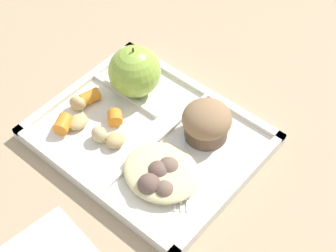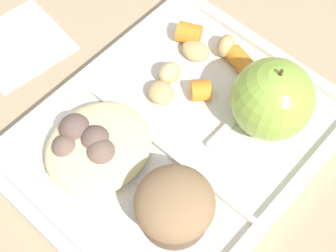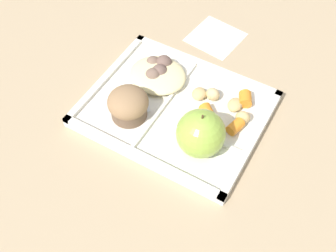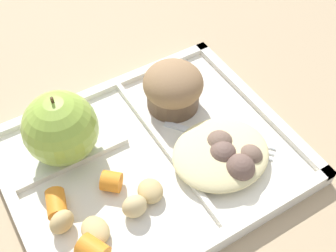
{
  "view_description": "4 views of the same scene",
  "coord_description": "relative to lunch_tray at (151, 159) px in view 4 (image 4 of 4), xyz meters",
  "views": [
    {
      "loc": [
        0.37,
        -0.39,
        0.68
      ],
      "look_at": [
        0.02,
        0.02,
        0.04
      ],
      "focal_mm": 56.51,
      "sensor_mm": 36.0,
      "label": 1
    },
    {
      "loc": [
        0.2,
        0.17,
        0.51
      ],
      "look_at": [
        0.02,
        0.0,
        0.06
      ],
      "focal_mm": 54.36,
      "sensor_mm": 36.0,
      "label": 2
    },
    {
      "loc": [
        -0.25,
        0.46,
        0.65
      ],
      "look_at": [
        -0.02,
        0.06,
        0.03
      ],
      "focal_mm": 44.28,
      "sensor_mm": 36.0,
      "label": 3
    },
    {
      "loc": [
        -0.15,
        -0.28,
        0.45
      ],
      "look_at": [
        0.02,
        -0.01,
        0.07
      ],
      "focal_mm": 46.87,
      "sensor_mm": 36.0,
      "label": 4
    }
  ],
  "objects": [
    {
      "name": "meatball_center",
      "position": [
        0.07,
        -0.04,
        0.02
      ],
      "size": [
        0.03,
        0.03,
        0.03
      ],
      "primitive_type": "sphere",
      "color": "#755B4C",
      "rests_on": "lunch_tray"
    },
    {
      "name": "lunch_tray",
      "position": [
        0.0,
        0.0,
        0.0
      ],
      "size": [
        0.34,
        0.28,
        0.02
      ],
      "color": "silver",
      "rests_on": "ground"
    },
    {
      "name": "potato_chunk_corner",
      "position": [
        -0.05,
        -0.06,
        0.02
      ],
      "size": [
        0.03,
        0.03,
        0.03
      ],
      "primitive_type": "ellipsoid",
      "rotation": [
        0.0,
        0.0,
        4.62
      ],
      "color": "tan",
      "rests_on": "lunch_tray"
    },
    {
      "name": "carrot_slice_near_corner",
      "position": [
        -0.06,
        -0.02,
        0.02
      ],
      "size": [
        0.03,
        0.03,
        0.02
      ],
      "primitive_type": "cylinder",
      "rotation": [
        0.0,
        1.57,
        5.56
      ],
      "color": "orange",
      "rests_on": "lunch_tray"
    },
    {
      "name": "potato_chunk_browned",
      "position": [
        -0.1,
        -0.06,
        0.01
      ],
      "size": [
        0.03,
        0.04,
        0.02
      ],
      "primitive_type": "ellipsoid",
      "rotation": [
        0.0,
        0.0,
        3.24
      ],
      "color": "tan",
      "rests_on": "lunch_tray"
    },
    {
      "name": "carrot_slice_small",
      "position": [
        -0.11,
        -0.08,
        0.02
      ],
      "size": [
        0.04,
        0.04,
        0.03
      ],
      "primitive_type": "cylinder",
      "rotation": [
        0.0,
        1.57,
        5.16
      ],
      "color": "orange",
      "rests_on": "lunch_tray"
    },
    {
      "name": "meatball_back",
      "position": [
        0.07,
        -0.08,
        0.02
      ],
      "size": [
        0.04,
        0.04,
        0.04
      ],
      "primitive_type": "sphere",
      "color": "brown",
      "rests_on": "lunch_tray"
    },
    {
      "name": "egg_noodle_pile",
      "position": [
        0.07,
        -0.05,
        0.02
      ],
      "size": [
        0.12,
        0.11,
        0.03
      ],
      "primitive_type": "ellipsoid",
      "color": "beige",
      "rests_on": "lunch_tray"
    },
    {
      "name": "bran_muffin",
      "position": [
        0.07,
        0.06,
        0.04
      ],
      "size": [
        0.08,
        0.08,
        0.06
      ],
      "color": "brown",
      "rests_on": "lunch_tray"
    },
    {
      "name": "ground",
      "position": [
        0.0,
        -0.0,
        -0.01
      ],
      "size": [
        6.0,
        6.0,
        0.0
      ],
      "primitive_type": "plane",
      "color": "tan"
    },
    {
      "name": "green_apple",
      "position": [
        -0.08,
        0.06,
        0.05
      ],
      "size": [
        0.09,
        0.09,
        0.1
      ],
      "color": "#93B742",
      "rests_on": "lunch_tray"
    },
    {
      "name": "potato_chunk_wedge",
      "position": [
        -0.13,
        -0.03,
        0.02
      ],
      "size": [
        0.03,
        0.03,
        0.03
      ],
      "primitive_type": "ellipsoid",
      "rotation": [
        0.0,
        0.0,
        3.47
      ],
      "color": "tan",
      "rests_on": "lunch_tray"
    },
    {
      "name": "meatball_side",
      "position": [
        0.07,
        -0.05,
        0.02
      ],
      "size": [
        0.03,
        0.03,
        0.03
      ],
      "primitive_type": "sphere",
      "color": "brown",
      "rests_on": "lunch_tray"
    },
    {
      "name": "meatball_front",
      "position": [
        0.09,
        -0.07,
        0.02
      ],
      "size": [
        0.03,
        0.03,
        0.03
      ],
      "primitive_type": "sphere",
      "color": "#755B4C",
      "rests_on": "lunch_tray"
    },
    {
      "name": "potato_chunk_golden",
      "position": [
        -0.03,
        -0.05,
        0.02
      ],
      "size": [
        0.03,
        0.04,
        0.02
      ],
      "primitive_type": "ellipsoid",
      "rotation": [
        0.0,
        0.0,
        2.99
      ],
      "color": "tan",
      "rests_on": "lunch_tray"
    },
    {
      "name": "carrot_slice_diagonal",
      "position": [
        -0.12,
        -0.01,
        0.02
      ],
      "size": [
        0.03,
        0.04,
        0.02
      ],
      "primitive_type": "cylinder",
      "rotation": [
        0.0,
        1.57,
        4.46
      ],
      "color": "orange",
      "rests_on": "lunch_tray"
    },
    {
      "name": "plastic_fork",
      "position": [
        0.09,
        -0.03,
        0.01
      ],
      "size": [
        0.1,
        0.12,
        0.0
      ],
      "color": "white",
      "rests_on": "lunch_tray"
    }
  ]
}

